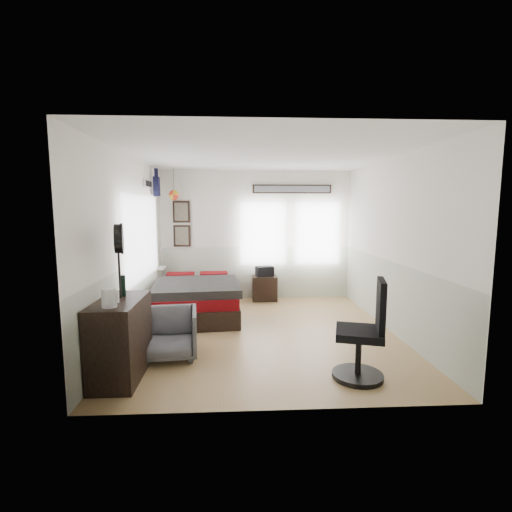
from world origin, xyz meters
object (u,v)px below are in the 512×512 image
object	(u,v)px
dresser	(121,339)
armchair	(170,333)
nightstand	(265,288)
task_chair	(365,339)
bed	(197,298)

from	to	relation	value
dresser	armchair	bearing A→B (deg)	49.12
armchair	nightstand	bearing A→B (deg)	57.52
dresser	nightstand	world-z (taller)	dresser
armchair	dresser	bearing A→B (deg)	-137.22
task_chair	bed	bearing A→B (deg)	145.51
task_chair	dresser	bearing A→B (deg)	-167.95
dresser	task_chair	size ratio (longest dim) A/B	0.87
bed	nightstand	xyz separation A→B (m)	(1.30, 1.05, -0.06)
nightstand	bed	bearing A→B (deg)	-140.67
dresser	nightstand	bearing A→B (deg)	61.29
bed	dresser	world-z (taller)	dresser
armchair	nightstand	xyz separation A→B (m)	(1.45, 2.95, -0.06)
task_chair	armchair	bearing A→B (deg)	178.60
bed	nightstand	world-z (taller)	bed
task_chair	nightstand	bearing A→B (deg)	119.22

